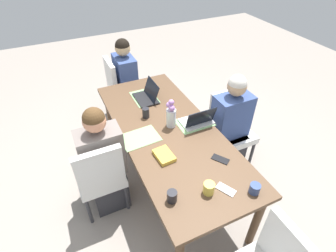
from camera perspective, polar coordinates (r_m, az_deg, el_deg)
name	(u,v)px	position (r m, az deg, el deg)	size (l,w,h in m)	color
ground_plane	(168,179)	(3.13, 0.00, -11.38)	(10.00, 10.00, 0.00)	gray
dining_table	(168,136)	(2.65, 0.00, -2.11)	(2.17, 0.91, 0.75)	brown
chair_near_left_near	(100,175)	(2.60, -14.49, -10.24)	(0.44, 0.44, 0.90)	silver
person_near_left_near	(104,166)	(2.63, -13.70, -8.34)	(0.36, 0.40, 1.19)	#2D2D33
chair_far_left_mid	(229,125)	(3.14, 13.18, 0.22)	(0.44, 0.44, 0.90)	silver
person_far_left_mid	(229,128)	(3.05, 13.14, -0.48)	(0.36, 0.40, 1.19)	#2D2D33
chair_head_left_left_far	(120,86)	(3.86, -10.30, 8.57)	(0.44, 0.44, 0.90)	silver
person_head_left_left_far	(127,85)	(3.81, -9.00, 8.78)	(0.40, 0.36, 1.19)	#2D2D33
flower_vase	(171,115)	(2.57, 0.66, 2.45)	(0.10, 0.10, 0.31)	silver
placemat_near_left_near	(140,138)	(2.53, -6.12, -2.55)	(0.36, 0.26, 0.00)	#7FAD70
placemat_far_left_mid	(194,123)	(2.70, 5.77, 0.72)	(0.36, 0.26, 0.00)	#7FAD70
placemat_head_left_left_far	(144,97)	(3.09, -5.16, 6.20)	(0.36, 0.26, 0.00)	#7FAD70
laptop_far_left_mid	(198,120)	(2.67, 6.46, 1.24)	(0.22, 0.32, 0.21)	silver
laptop_head_left_left_far	(147,96)	(3.04, -4.50, 6.56)	(0.32, 0.22, 0.20)	black
coffee_mug_near_left	(255,189)	(2.16, 18.33, -12.79)	(0.08, 0.08, 0.08)	#33477A
coffee_mug_near_right	(146,113)	(2.75, -4.85, 2.88)	(0.07, 0.07, 0.11)	#232328
coffee_mug_centre_left	(209,188)	(2.07, 8.86, -13.21)	(0.09, 0.09, 0.10)	#DBC64C
coffee_mug_centre_right	(172,196)	(2.00, 0.88, -15.04)	(0.08, 0.08, 0.09)	#232328
book_red_cover	(164,155)	(2.32, -0.86, -6.43)	(0.20, 0.14, 0.04)	gold
phone_black	(220,159)	(2.35, 11.30, -7.08)	(0.15, 0.07, 0.01)	black
phone_silver	(226,189)	(2.14, 12.47, -13.31)	(0.15, 0.07, 0.01)	silver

